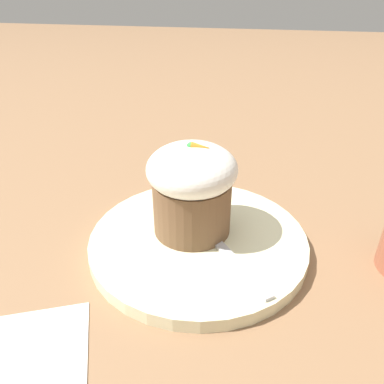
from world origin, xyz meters
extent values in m
plane|color=#846042|center=(0.00, 0.00, 0.00)|extent=(4.00, 4.00, 0.00)
cylinder|color=beige|center=(0.00, 0.00, 0.01)|extent=(0.24, 0.24, 0.02)
cylinder|color=brown|center=(-0.01, 0.01, 0.05)|extent=(0.09, 0.09, 0.06)
ellipsoid|color=white|center=(-0.01, 0.01, 0.09)|extent=(0.10, 0.10, 0.05)
cone|color=orange|center=(0.00, 0.01, 0.12)|extent=(0.02, 0.01, 0.01)
sphere|color=green|center=(-0.01, 0.01, 0.12)|extent=(0.01, 0.01, 0.01)
cube|color=#B7B7BC|center=(0.05, -0.05, 0.02)|extent=(0.07, 0.08, 0.00)
ellipsoid|color=#B7B7BC|center=(0.01, 0.00, 0.02)|extent=(0.04, 0.05, 0.01)
cube|color=white|center=(-0.12, -0.17, 0.00)|extent=(0.15, 0.14, 0.00)
camera|label=1|loc=(0.06, -0.33, 0.27)|focal=35.00mm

